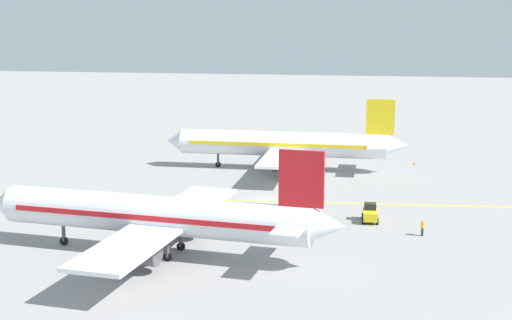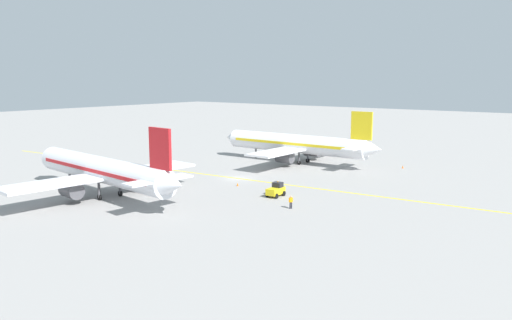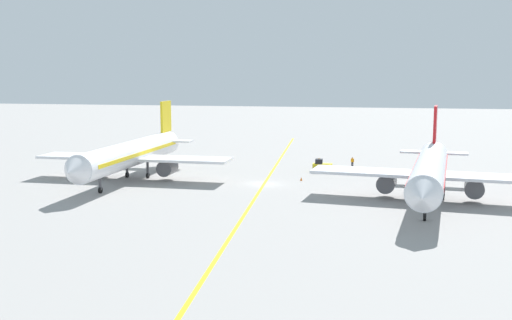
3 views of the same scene
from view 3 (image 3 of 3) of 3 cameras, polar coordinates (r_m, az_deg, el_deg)
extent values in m
plane|color=gray|center=(81.91, 0.77, -2.30)|extent=(400.00, 400.00, 0.00)
cube|color=yellow|center=(81.91, 0.77, -2.30)|extent=(10.19, 119.63, 0.01)
cylinder|color=silver|center=(72.63, 16.23, -0.92)|extent=(6.85, 30.21, 3.60)
cone|color=silver|center=(56.68, 15.60, -3.37)|extent=(3.66, 2.76, 3.42)
cone|color=silver|center=(88.94, 16.64, 0.86)|extent=(3.37, 3.32, 3.06)
cube|color=red|center=(72.61, 16.23, -0.80)|extent=(6.56, 27.24, 0.50)
cube|color=silver|center=(73.73, 16.23, -1.36)|extent=(28.40, 8.22, 0.36)
cylinder|color=#4C4C51|center=(73.95, 20.07, -2.48)|extent=(2.54, 3.42, 2.20)
cylinder|color=#4C4C51|center=(74.27, 12.34, -2.13)|extent=(2.54, 3.42, 2.20)
cube|color=red|center=(86.05, 16.70, 3.30)|extent=(0.79, 4.02, 5.00)
cube|color=silver|center=(85.95, 16.58, 0.69)|extent=(9.21, 3.37, 0.24)
cylinder|color=#4C4C51|center=(63.63, 15.81, -4.35)|extent=(0.36, 0.36, 2.00)
cylinder|color=black|center=(63.84, 15.77, -5.23)|extent=(0.37, 0.83, 0.80)
cylinder|color=#4C4C51|center=(74.97, 17.43, -2.56)|extent=(0.36, 0.36, 2.00)
cylinder|color=black|center=(75.15, 17.40, -3.31)|extent=(0.37, 0.83, 0.80)
cylinder|color=#4C4C51|center=(75.07, 14.99, -2.45)|extent=(0.36, 0.36, 2.00)
cylinder|color=black|center=(75.25, 14.96, -3.20)|extent=(0.37, 0.83, 0.80)
cylinder|color=white|center=(86.06, -11.82, 0.59)|extent=(3.71, 30.01, 3.60)
cone|color=white|center=(71.73, -17.07, -1.07)|extent=(3.43, 2.41, 3.42)
cone|color=white|center=(101.20, -8.03, 1.96)|extent=(3.07, 3.01, 3.06)
cube|color=yellow|center=(86.04, -11.82, 0.69)|extent=(3.74, 27.01, 0.50)
cube|color=white|center=(87.06, -11.54, 0.21)|extent=(28.02, 5.30, 0.36)
cylinder|color=#4C4C51|center=(85.36, -8.44, -0.72)|extent=(2.21, 3.21, 2.20)
cylinder|color=#4C4C51|center=(89.35, -14.45, -0.49)|extent=(2.21, 3.21, 2.20)
cube|color=yellow|center=(98.52, -8.58, 4.12)|extent=(0.37, 4.00, 5.00)
cube|color=white|center=(98.40, -8.63, 1.83)|extent=(9.01, 2.43, 0.24)
cylinder|color=#4C4C51|center=(77.85, -14.63, -2.06)|extent=(0.36, 0.36, 2.00)
cylinder|color=black|center=(78.03, -14.61, -2.79)|extent=(0.28, 0.80, 0.80)
cylinder|color=#4C4C51|center=(87.58, -10.28, -0.82)|extent=(0.36, 0.36, 2.00)
cylinder|color=black|center=(87.74, -10.27, -1.47)|extent=(0.28, 0.80, 0.80)
cylinder|color=#4C4C51|center=(88.85, -12.19, -0.75)|extent=(0.36, 0.36, 2.00)
cylinder|color=black|center=(89.00, -12.17, -1.38)|extent=(0.28, 0.80, 0.80)
cube|color=gold|center=(92.78, 6.35, -0.62)|extent=(3.08, 1.66, 0.90)
cube|color=black|center=(92.68, 6.02, -0.12)|extent=(1.17, 1.33, 0.70)
sphere|color=orange|center=(92.62, 6.02, 0.14)|extent=(0.16, 0.16, 0.16)
cylinder|color=black|center=(92.15, 5.72, -0.95)|extent=(0.71, 0.29, 0.70)
cylinder|color=black|center=(93.63, 5.77, -0.81)|extent=(0.71, 0.29, 0.70)
cylinder|color=black|center=(92.07, 6.93, -0.98)|extent=(0.71, 0.29, 0.70)
cylinder|color=black|center=(93.55, 6.96, -0.84)|extent=(0.71, 0.29, 0.70)
cylinder|color=#23232D|center=(97.84, 9.11, -0.44)|extent=(0.16, 0.16, 0.85)
cylinder|color=#23232D|center=(97.73, 9.21, -0.45)|extent=(0.16, 0.16, 0.85)
cube|color=orange|center=(97.68, 9.17, -0.03)|extent=(0.42, 0.37, 0.60)
cylinder|color=orange|center=(97.81, 9.05, -0.02)|extent=(0.10, 0.10, 0.55)
cylinder|color=orange|center=(97.55, 9.29, -0.04)|extent=(0.10, 0.10, 0.55)
sphere|color=tan|center=(97.62, 9.17, 0.22)|extent=(0.22, 0.22, 0.22)
cone|color=orange|center=(106.74, -10.92, 0.14)|extent=(0.32, 0.32, 0.55)
cone|color=orange|center=(84.66, 4.33, -1.79)|extent=(0.32, 0.32, 0.55)
camera|label=1|loc=(113.90, 48.60, 8.82)|focal=50.00mm
camera|label=2|loc=(138.49, 32.26, 7.52)|focal=35.00mm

